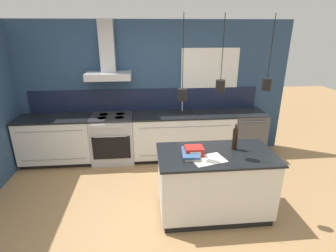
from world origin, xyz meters
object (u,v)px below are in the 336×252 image
Objects in this scene: bottle_on_island at (235,139)px; red_supply_box at (194,151)px; oven_range at (113,138)px; book_stack at (191,154)px; dishwasher at (246,133)px.

bottle_on_island reaches higher than red_supply_box.
red_supply_box reaches higher than oven_range.
oven_range is at bearing 123.77° from book_stack.
red_supply_box is (-0.57, -0.11, -0.10)m from bottle_on_island.
book_stack is 1.50× the size of red_supply_box.
book_stack is at bearing -129.40° from dishwasher.
oven_range is 2.64m from dishwasher.
bottle_on_island reaches higher than book_stack.
dishwasher is 2.52× the size of bottle_on_island.
bottle_on_island is at bearing 14.10° from book_stack.
bottle_on_island is at bearing -41.83° from oven_range.
bottle_on_island reaches higher than dishwasher.
bottle_on_island is 1.56× the size of red_supply_box.
oven_range is 2.19m from book_stack.
bottle_on_island is 1.04× the size of book_stack.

